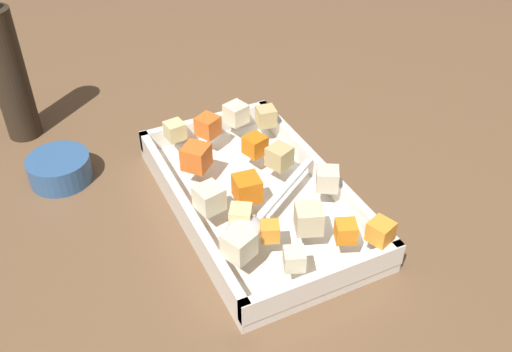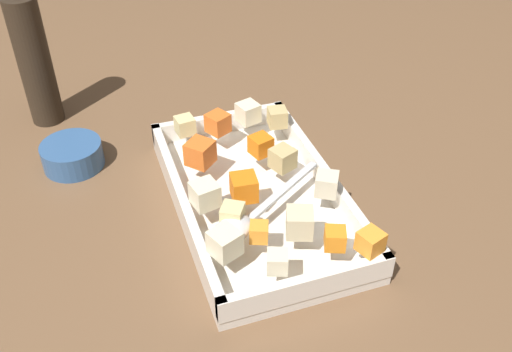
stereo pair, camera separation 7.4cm
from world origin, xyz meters
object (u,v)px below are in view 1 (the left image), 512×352
Objects in this scene: baking_dish at (256,200)px; pepper_mill at (9,74)px; small_prep_bowl at (60,169)px; serving_spoon at (248,227)px.

baking_dish is 0.43m from pepper_mill.
pepper_mill is 2.61× the size of small_prep_bowl.
serving_spoon is 0.32m from small_prep_bowl.
baking_dish is 1.57× the size of pepper_mill.
serving_spoon is 0.81× the size of pepper_mill.
small_prep_bowl is (-0.18, -0.23, 0.01)m from baking_dish.
serving_spoon is 2.12× the size of small_prep_bowl.
baking_dish is 0.11m from serving_spoon.
pepper_mill reaches higher than baking_dish.
pepper_mill is 0.18m from small_prep_bowl.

